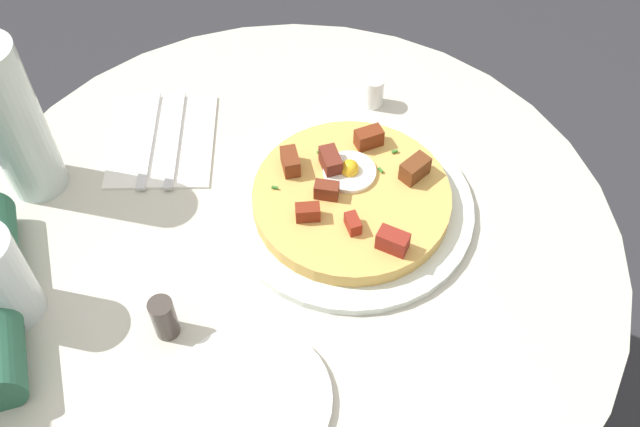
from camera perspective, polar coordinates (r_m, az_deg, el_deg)
The scene contains 10 objects.
dining_table at distance 1.07m, azimuth -2.15°, elevation -7.22°, with size 0.83×0.83×0.73m.
pizza_plate at distance 0.94m, azimuth 2.41°, elevation 0.54°, with size 0.31×0.31×0.01m, color silver.
breakfast_pizza at distance 0.93m, azimuth 2.45°, elevation 1.35°, with size 0.25×0.25×0.05m.
bread_plate at distance 0.81m, azimuth -5.48°, elevation -14.13°, with size 0.18×0.18×0.01m, color white.
napkin at distance 1.05m, azimuth -12.06°, elevation 5.51°, with size 0.17×0.14×0.00m, color white.
fork at distance 1.04m, azimuth -11.12°, elevation 5.71°, with size 0.18×0.01×0.01m, color silver.
knife at distance 1.05m, azimuth -13.07°, elevation 5.65°, with size 0.18×0.01×0.01m, color silver.
water_bottle at distance 0.96m, azimuth -22.59°, elevation 6.53°, with size 0.07×0.07×0.23m, color silver.
salt_shaker at distance 1.06m, azimuth 4.17°, elevation 9.34°, with size 0.03×0.03×0.05m, color white.
pepper_shaker at distance 0.84m, azimuth -11.94°, elevation -7.89°, with size 0.03×0.03×0.06m, color #3F3833.
Camera 1 is at (-0.07, -0.53, 1.48)m, focal length 41.46 mm.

